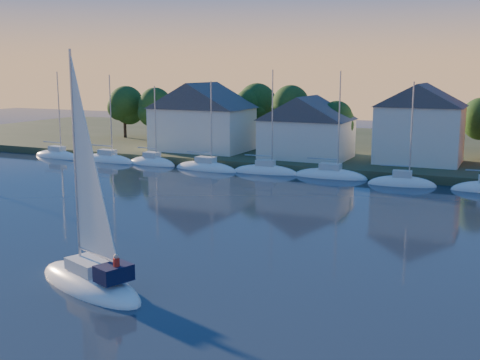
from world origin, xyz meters
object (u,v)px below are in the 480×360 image
Objects in this scene: clubhouse_east at (420,122)px; clubhouse_west at (202,116)px; clubhouse_centre at (307,126)px; hero_sailboat at (91,277)px.

clubhouse_west is at bearing -178.09° from clubhouse_east.
hero_sailboat is at bearing -86.26° from clubhouse_centre.
clubhouse_west is 53.00m from hero_sailboat.
clubhouse_centre is 14.17m from clubhouse_east.
clubhouse_east reaches higher than clubhouse_west.
hero_sailboat reaches higher than clubhouse_west.
clubhouse_centre is 48.45m from hero_sailboat.
clubhouse_east is at bearing 1.91° from clubhouse_west.
hero_sailboat reaches higher than clubhouse_east.
hero_sailboat is (3.15, -48.13, -4.52)m from clubhouse_centre.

